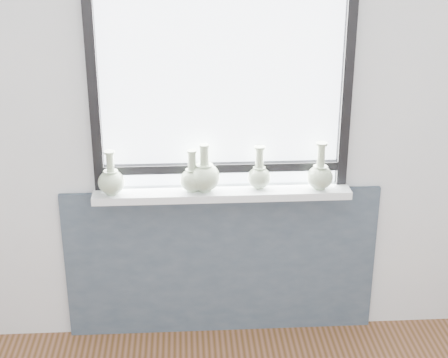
{
  "coord_description": "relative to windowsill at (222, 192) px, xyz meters",
  "views": [
    {
      "loc": [
        -0.19,
        -1.53,
        2.27
      ],
      "look_at": [
        0.0,
        1.55,
        1.02
      ],
      "focal_mm": 55.0,
      "sensor_mm": 36.0,
      "label": 1
    }
  ],
  "objects": [
    {
      "name": "apron_panel",
      "position": [
        0.0,
        0.07,
        -0.45
      ],
      "size": [
        1.7,
        0.03,
        0.86
      ],
      "primitive_type": "cube",
      "color": "#44505F",
      "rests_on": "ground"
    },
    {
      "name": "vase_e",
      "position": [
        0.5,
        -0.02,
        0.1
      ],
      "size": [
        0.13,
        0.13,
        0.25
      ],
      "rotation": [
        0.0,
        0.0,
        0.1
      ],
      "color": "#A9BF9C",
      "rests_on": "windowsill"
    },
    {
      "name": "vase_a",
      "position": [
        -0.56,
        -0.03,
        0.09
      ],
      "size": [
        0.13,
        0.13,
        0.23
      ],
      "rotation": [
        0.0,
        0.0,
        0.19
      ],
      "color": "#A9BF9C",
      "rests_on": "windowsill"
    },
    {
      "name": "vase_d",
      "position": [
        0.19,
        0.01,
        0.09
      ],
      "size": [
        0.12,
        0.12,
        0.23
      ],
      "rotation": [
        0.0,
        0.0,
        -0.28
      ],
      "color": "#A9BF9C",
      "rests_on": "windowsill"
    },
    {
      "name": "back_wall",
      "position": [
        0.0,
        0.1,
        0.42
      ],
      "size": [
        3.6,
        0.02,
        2.6
      ],
      "primitive_type": "cube",
      "color": "silver",
      "rests_on": "ground"
    },
    {
      "name": "vase_c",
      "position": [
        -0.09,
        -0.01,
        0.1
      ],
      "size": [
        0.16,
        0.16,
        0.25
      ],
      "rotation": [
        0.0,
        0.0,
        0.14
      ],
      "color": "#A9BF9C",
      "rests_on": "windowsill"
    },
    {
      "name": "window",
      "position": [
        0.0,
        0.06,
        0.56
      ],
      "size": [
        1.3,
        0.06,
        1.05
      ],
      "color": "black",
      "rests_on": "windowsill"
    },
    {
      "name": "vase_b",
      "position": [
        -0.15,
        -0.01,
        0.09
      ],
      "size": [
        0.13,
        0.13,
        0.22
      ],
      "rotation": [
        0.0,
        0.0,
        0.16
      ],
      "color": "#A9BF9C",
      "rests_on": "windowsill"
    },
    {
      "name": "windowsill",
      "position": [
        0.0,
        0.0,
        0.0
      ],
      "size": [
        1.32,
        0.18,
        0.04
      ],
      "primitive_type": "cube",
      "color": "white",
      "rests_on": "apron_panel"
    }
  ]
}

